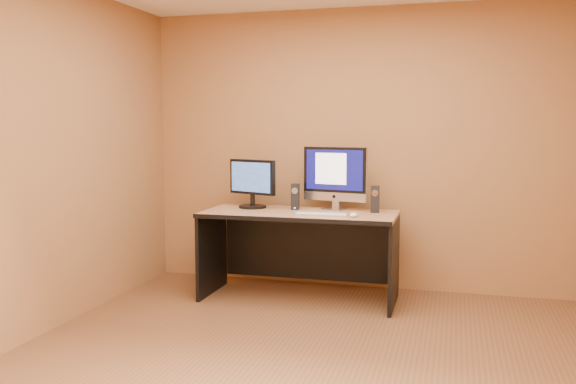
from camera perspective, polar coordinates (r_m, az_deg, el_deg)
name	(u,v)px	position (r m, az deg, el deg)	size (l,w,h in m)	color
floor	(307,364)	(4.06, 1.74, -15.77)	(4.00, 4.00, 0.00)	brown
walls	(307,161)	(3.77, 1.81, 2.87)	(4.00, 4.00, 2.60)	#905C3A
desk	(299,256)	(5.36, 1.06, -5.98)	(1.68, 0.73, 0.77)	tan
imac	(334,178)	(5.41, 4.31, 1.35)	(0.60, 0.22, 0.58)	#B0B0B4
second_monitor	(252,184)	(5.54, -3.35, 0.77)	(0.50, 0.25, 0.44)	black
speaker_left	(295,197)	(5.43, 0.68, -0.44)	(0.07, 0.08, 0.23)	black
speaker_right	(375,199)	(5.29, 8.15, -0.68)	(0.07, 0.08, 0.23)	black
keyboard	(321,214)	(5.10, 3.14, -2.09)	(0.45, 0.12, 0.02)	silver
mouse	(354,215)	(5.03, 6.15, -2.13)	(0.06, 0.11, 0.04)	white
cable_a	(334,209)	(5.47, 4.32, -1.58)	(0.01, 0.01, 0.23)	black
cable_b	(330,208)	(5.52, 3.96, -1.51)	(0.01, 0.01, 0.19)	black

